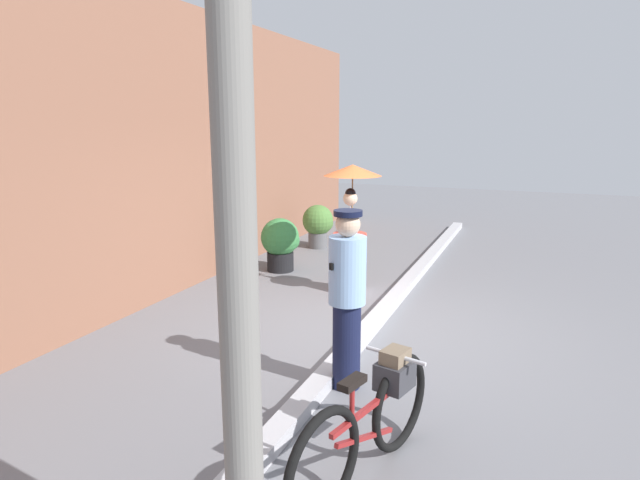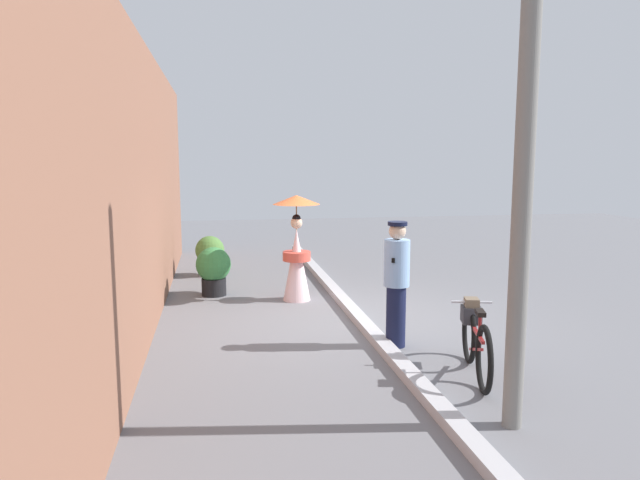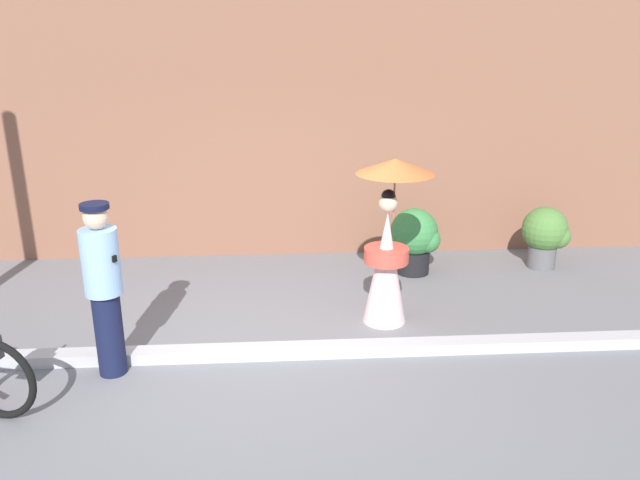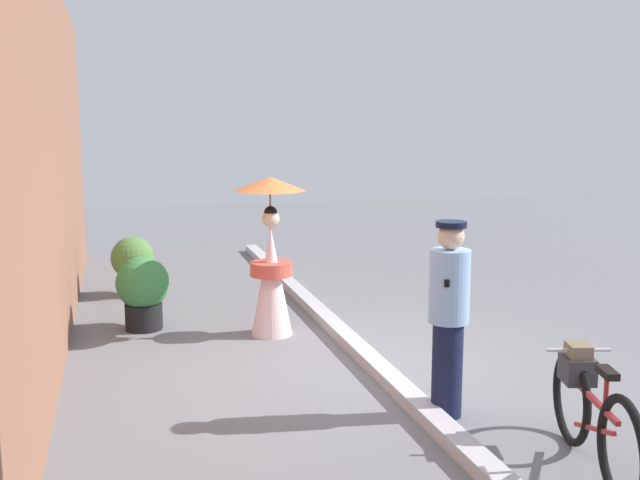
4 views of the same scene
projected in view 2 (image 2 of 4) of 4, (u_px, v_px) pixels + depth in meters
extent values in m
plane|color=slate|center=(356.00, 319.00, 9.17)|extent=(30.00, 30.00, 0.00)
cube|color=brown|center=(136.00, 191.00, 8.32)|extent=(14.00, 0.40, 4.07)
cube|color=#B2B2B7|center=(356.00, 315.00, 9.16)|extent=(14.00, 0.20, 0.12)
torus|color=black|center=(469.00, 333.00, 7.17)|extent=(0.74, 0.25, 0.74)
torus|color=black|center=(484.00, 359.00, 6.23)|extent=(0.74, 0.25, 0.74)
cube|color=maroon|center=(477.00, 332.00, 6.68)|extent=(0.78, 0.24, 0.04)
cube|color=maroon|center=(476.00, 349.00, 6.71)|extent=(0.68, 0.21, 0.25)
cylinder|color=maroon|center=(480.00, 326.00, 6.50)|extent=(0.03, 0.03, 0.31)
cube|color=black|center=(480.00, 313.00, 6.47)|extent=(0.24, 0.14, 0.05)
cylinder|color=silver|center=(472.00, 302.00, 7.02)|extent=(0.15, 0.47, 0.03)
cube|color=#333338|center=(471.00, 314.00, 7.04)|extent=(0.31, 0.28, 0.20)
cube|color=#72604C|center=(472.00, 304.00, 7.03)|extent=(0.23, 0.21, 0.14)
cylinder|color=#141938|center=(396.00, 316.00, 7.78)|extent=(0.26, 0.26, 0.82)
cylinder|color=#8CB2E0|center=(397.00, 263.00, 7.68)|extent=(0.34, 0.34, 0.62)
sphere|color=#D8B293|center=(397.00, 231.00, 7.63)|extent=(0.22, 0.22, 0.22)
cylinder|color=black|center=(398.00, 224.00, 7.61)|extent=(0.26, 0.26, 0.05)
cube|color=black|center=(397.00, 258.00, 7.68)|extent=(0.34, 0.24, 0.06)
cone|color=silver|center=(297.00, 265.00, 10.29)|extent=(0.48, 0.48, 1.27)
cylinder|color=#D14C3D|center=(297.00, 256.00, 10.27)|extent=(0.49, 0.49, 0.16)
sphere|color=beige|center=(296.00, 223.00, 10.19)|extent=(0.20, 0.20, 0.20)
sphere|color=black|center=(296.00, 219.00, 10.18)|extent=(0.15, 0.15, 0.15)
cylinder|color=olive|center=(296.00, 215.00, 10.23)|extent=(0.02, 0.02, 0.55)
cone|color=orange|center=(296.00, 200.00, 10.19)|extent=(0.83, 0.83, 0.16)
cylinder|color=black|center=(214.00, 287.00, 10.71)|extent=(0.44, 0.44, 0.32)
sphere|color=#387F42|center=(213.00, 265.00, 10.65)|extent=(0.63, 0.63, 0.63)
sphere|color=#387F42|center=(219.00, 267.00, 10.83)|extent=(0.35, 0.35, 0.35)
cylinder|color=#59595B|center=(210.00, 269.00, 12.46)|extent=(0.38, 0.38, 0.31)
sphere|color=#4C7A38|center=(210.00, 250.00, 12.41)|extent=(0.61, 0.61, 0.61)
sphere|color=#4C7A38|center=(214.00, 253.00, 12.58)|extent=(0.33, 0.33, 0.33)
cylinder|color=slate|center=(524.00, 169.00, 5.18)|extent=(0.18, 0.18, 4.80)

